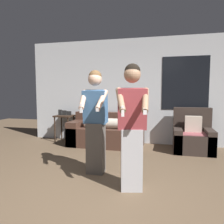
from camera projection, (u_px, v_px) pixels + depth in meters
name	position (u px, v px, depth m)	size (l,w,h in m)	color
ground_plane	(102.00, 209.00, 2.50)	(14.00, 14.00, 0.00)	brown
wall_back	(140.00, 91.00, 5.64)	(5.98, 0.07, 2.70)	silver
couch	(106.00, 133.00, 5.46)	(1.81, 0.85, 0.81)	#472D23
armchair	(193.00, 137.00, 4.94)	(0.85, 0.82, 0.97)	#332823
side_table	(64.00, 119.00, 5.91)	(0.46, 0.46, 0.86)	#332319
person_left	(95.00, 121.00, 3.55)	(0.43, 0.47, 1.69)	#56514C
person_right	(132.00, 126.00, 2.94)	(0.46, 0.53, 1.71)	#B2B2B7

